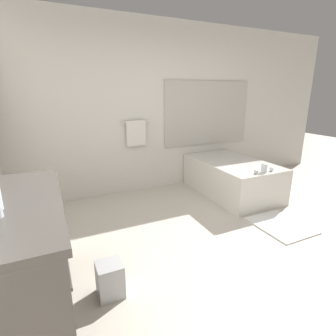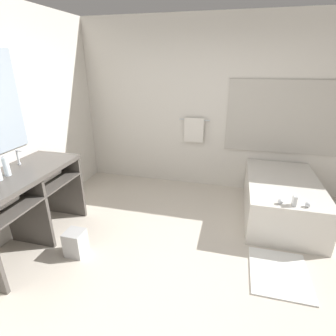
% 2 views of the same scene
% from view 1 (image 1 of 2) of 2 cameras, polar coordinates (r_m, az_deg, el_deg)
% --- Properties ---
extents(ground_plane, '(16.00, 16.00, 0.00)m').
position_cam_1_polar(ground_plane, '(2.91, 14.15, -18.00)').
color(ground_plane, beige).
rests_on(ground_plane, ground).
extents(wall_back_with_blinds, '(7.40, 0.13, 2.70)m').
position_cam_1_polar(wall_back_with_blinds, '(4.37, -3.16, 12.72)').
color(wall_back_with_blinds, silver).
rests_on(wall_back_with_blinds, ground_plane).
extents(vanity_counter, '(0.64, 1.43, 0.92)m').
position_cam_1_polar(vanity_counter, '(2.13, -30.14, -12.78)').
color(vanity_counter, '#4C4742').
rests_on(vanity_counter, ground_plane).
extents(bathtub, '(0.93, 1.55, 0.66)m').
position_cam_1_polar(bathtub, '(4.39, 13.65, -1.64)').
color(bathtub, silver).
rests_on(bathtub, ground_plane).
extents(waste_bin, '(0.21, 0.21, 0.29)m').
position_cam_1_polar(waste_bin, '(2.37, -12.51, -22.58)').
color(waste_bin, '#B2B2B2').
rests_on(waste_bin, ground_plane).
extents(bath_mat, '(0.58, 0.69, 0.02)m').
position_cam_1_polar(bath_mat, '(3.64, 23.33, -11.40)').
color(bath_mat, white).
rests_on(bath_mat, ground_plane).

